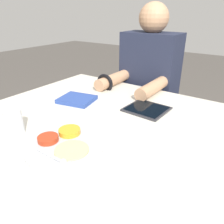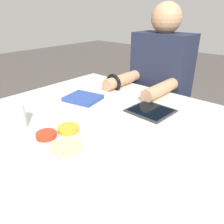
{
  "view_description": "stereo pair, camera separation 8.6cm",
  "coord_description": "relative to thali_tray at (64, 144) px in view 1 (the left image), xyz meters",
  "views": [
    {
      "loc": [
        0.46,
        -0.61,
        1.13
      ],
      "look_at": [
        0.02,
        0.03,
        0.77
      ],
      "focal_mm": 35.0,
      "sensor_mm": 36.0,
      "label": 1
    },
    {
      "loc": [
        0.53,
        -0.56,
        1.13
      ],
      "look_at": [
        0.02,
        0.03,
        0.77
      ],
      "focal_mm": 35.0,
      "sensor_mm": 36.0,
      "label": 2
    }
  ],
  "objects": [
    {
      "name": "drinking_glass",
      "position": [
        -0.21,
        -0.04,
        0.04
      ],
      "size": [
        0.06,
        0.06,
        0.1
      ],
      "color": "silver",
      "rests_on": "dining_table"
    },
    {
      "name": "tablet_device",
      "position": [
        0.1,
        0.43,
        -0.0
      ],
      "size": [
        0.19,
        0.18,
        0.01
      ],
      "color": "#28282D",
      "rests_on": "dining_table"
    },
    {
      "name": "person_diner",
      "position": [
        -0.11,
        0.87,
        -0.16
      ],
      "size": [
        0.36,
        0.49,
        1.18
      ],
      "color": "black",
      "rests_on": "ground_plane"
    },
    {
      "name": "red_notebook",
      "position": [
        -0.24,
        0.32,
        -0.0
      ],
      "size": [
        0.19,
        0.18,
        0.02
      ],
      "color": "silver",
      "rests_on": "dining_table"
    },
    {
      "name": "thali_tray",
      "position": [
        0.0,
        0.0,
        0.0
      ],
      "size": [
        0.27,
        0.27,
        0.03
      ],
      "color": "#B7BABF",
      "rests_on": "dining_table"
    },
    {
      "name": "dining_table",
      "position": [
        0.03,
        0.19,
        -0.36
      ],
      "size": [
        1.23,
        1.07,
        0.71
      ],
      "color": "beige",
      "rests_on": "ground_plane"
    }
  ]
}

